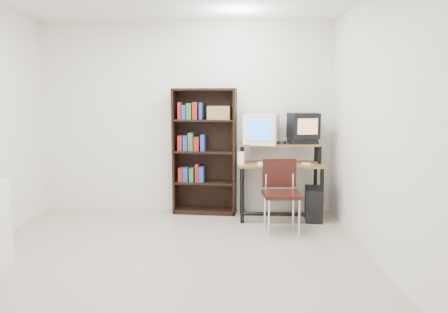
{
  "coord_description": "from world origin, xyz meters",
  "views": [
    {
      "loc": [
        0.57,
        -4.05,
        1.57
      ],
      "look_at": [
        0.52,
        1.1,
        0.88
      ],
      "focal_mm": 35.0,
      "sensor_mm": 36.0,
      "label": 1
    }
  ],
  "objects_px": {
    "computer_desk": "(280,168)",
    "crt_tv": "(303,126)",
    "crt_monitor": "(262,129)",
    "pc_tower": "(313,204)",
    "bookshelf": "(205,150)",
    "school_chair": "(281,187)"
  },
  "relations": [
    {
      "from": "computer_desk",
      "to": "crt_monitor",
      "type": "relative_size",
      "value": 2.14
    },
    {
      "from": "computer_desk",
      "to": "crt_tv",
      "type": "xyz_separation_m",
      "value": [
        0.3,
        0.11,
        0.54
      ]
    },
    {
      "from": "school_chair",
      "to": "bookshelf",
      "type": "height_order",
      "value": "bookshelf"
    },
    {
      "from": "crt_tv",
      "to": "pc_tower",
      "type": "relative_size",
      "value": 0.89
    },
    {
      "from": "crt_monitor",
      "to": "crt_tv",
      "type": "bearing_deg",
      "value": 12.45
    },
    {
      "from": "crt_tv",
      "to": "school_chair",
      "type": "height_order",
      "value": "crt_tv"
    },
    {
      "from": "pc_tower",
      "to": "school_chair",
      "type": "distance_m",
      "value": 0.76
    },
    {
      "from": "bookshelf",
      "to": "pc_tower",
      "type": "bearing_deg",
      "value": -7.22
    },
    {
      "from": "crt_monitor",
      "to": "bookshelf",
      "type": "distance_m",
      "value": 0.83
    },
    {
      "from": "crt_tv",
      "to": "bookshelf",
      "type": "bearing_deg",
      "value": 163.16
    },
    {
      "from": "computer_desk",
      "to": "crt_tv",
      "type": "height_order",
      "value": "crt_tv"
    },
    {
      "from": "crt_monitor",
      "to": "computer_desk",
      "type": "bearing_deg",
      "value": -12.16
    },
    {
      "from": "computer_desk",
      "to": "pc_tower",
      "type": "relative_size",
      "value": 2.41
    },
    {
      "from": "crt_tv",
      "to": "bookshelf",
      "type": "distance_m",
      "value": 1.36
    },
    {
      "from": "crt_monitor",
      "to": "crt_tv",
      "type": "distance_m",
      "value": 0.55
    },
    {
      "from": "pc_tower",
      "to": "school_chair",
      "type": "height_order",
      "value": "school_chair"
    },
    {
      "from": "crt_monitor",
      "to": "crt_tv",
      "type": "relative_size",
      "value": 1.26
    },
    {
      "from": "computer_desk",
      "to": "crt_monitor",
      "type": "bearing_deg",
      "value": 155.57
    },
    {
      "from": "crt_monitor",
      "to": "school_chair",
      "type": "distance_m",
      "value": 0.95
    },
    {
      "from": "pc_tower",
      "to": "school_chair",
      "type": "bearing_deg",
      "value": -127.8
    },
    {
      "from": "computer_desk",
      "to": "school_chair",
      "type": "xyz_separation_m",
      "value": [
        -0.06,
        -0.56,
        -0.15
      ]
    },
    {
      "from": "computer_desk",
      "to": "school_chair",
      "type": "distance_m",
      "value": 0.58
    }
  ]
}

